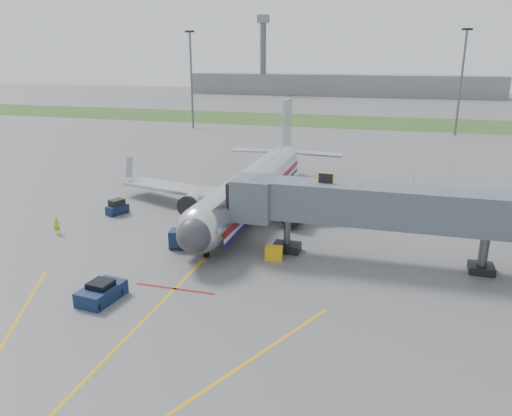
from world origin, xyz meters
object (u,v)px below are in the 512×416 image
(pushback_tug, at_px, (101,292))
(belt_loader, at_px, (220,212))
(airliner, at_px, (253,186))
(baggage_tug, at_px, (117,208))
(ramp_worker, at_px, (57,225))

(pushback_tug, distance_m, belt_loader, 19.01)
(airliner, distance_m, baggage_tug, 14.11)
(airliner, bearing_deg, pushback_tug, -100.27)
(airliner, relative_size, belt_loader, 7.64)
(baggage_tug, bearing_deg, belt_loader, 11.06)
(ramp_worker, bearing_deg, belt_loader, 13.36)
(pushback_tug, xyz_separation_m, baggage_tug, (-8.97, 16.90, 0.12))
(pushback_tug, relative_size, belt_loader, 0.73)
(airliner, bearing_deg, ramp_worker, -141.57)
(pushback_tug, height_order, belt_loader, belt_loader)
(pushback_tug, height_order, ramp_worker, ramp_worker)
(belt_loader, bearing_deg, ramp_worker, -144.99)
(pushback_tug, height_order, baggage_tug, baggage_tug)
(baggage_tug, xyz_separation_m, ramp_worker, (-2.12, -6.78, 0.12))
(baggage_tug, xyz_separation_m, belt_loader, (10.48, 2.05, -0.14))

